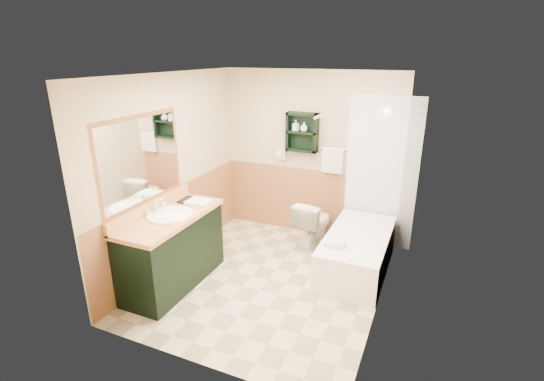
{
  "coord_description": "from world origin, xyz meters",
  "views": [
    {
      "loc": [
        1.69,
        -3.8,
        2.62
      ],
      "look_at": [
        -0.04,
        0.2,
        1.08
      ],
      "focal_mm": 26.0,
      "sensor_mm": 36.0,
      "label": 1
    }
  ],
  "objects_px": {
    "wall_shelf": "(302,132)",
    "soap_bottle_a": "(296,128)",
    "hair_dryer": "(283,154)",
    "toilet": "(314,223)",
    "soap_bottle_b": "(304,128)",
    "vanity_book": "(181,191)",
    "vanity": "(173,250)",
    "bathtub": "(357,252)"
  },
  "relations": [
    {
      "from": "hair_dryer",
      "to": "soap_bottle_b",
      "type": "relative_size",
      "value": 1.83
    },
    {
      "from": "soap_bottle_a",
      "to": "soap_bottle_b",
      "type": "xyz_separation_m",
      "value": [
        0.12,
        0.0,
        0.02
      ]
    },
    {
      "from": "bathtub",
      "to": "soap_bottle_a",
      "type": "distance_m",
      "value": 1.91
    },
    {
      "from": "wall_shelf",
      "to": "vanity",
      "type": "relative_size",
      "value": 0.4
    },
    {
      "from": "bathtub",
      "to": "vanity_book",
      "type": "bearing_deg",
      "value": -161.47
    },
    {
      "from": "toilet",
      "to": "vanity_book",
      "type": "height_order",
      "value": "vanity_book"
    },
    {
      "from": "toilet",
      "to": "soap_bottle_a",
      "type": "distance_m",
      "value": 1.37
    },
    {
      "from": "hair_dryer",
      "to": "soap_bottle_a",
      "type": "relative_size",
      "value": 1.58
    },
    {
      "from": "soap_bottle_b",
      "to": "toilet",
      "type": "bearing_deg",
      "value": -47.16
    },
    {
      "from": "hair_dryer",
      "to": "vanity",
      "type": "distance_m",
      "value": 2.16
    },
    {
      "from": "hair_dryer",
      "to": "vanity",
      "type": "xyz_separation_m",
      "value": [
        -0.59,
        -1.93,
        -0.76
      ]
    },
    {
      "from": "hair_dryer",
      "to": "bathtub",
      "type": "distance_m",
      "value": 1.81
    },
    {
      "from": "toilet",
      "to": "soap_bottle_b",
      "type": "xyz_separation_m",
      "value": [
        -0.29,
        0.31,
        1.28
      ]
    },
    {
      "from": "wall_shelf",
      "to": "soap_bottle_a",
      "type": "relative_size",
      "value": 3.62
    },
    {
      "from": "vanity",
      "to": "vanity_book",
      "type": "distance_m",
      "value": 0.75
    },
    {
      "from": "hair_dryer",
      "to": "toilet",
      "type": "relative_size",
      "value": 0.35
    },
    {
      "from": "vanity_book",
      "to": "soap_bottle_a",
      "type": "distance_m",
      "value": 1.83
    },
    {
      "from": "soap_bottle_b",
      "to": "wall_shelf",
      "type": "bearing_deg",
      "value": 170.3
    },
    {
      "from": "vanity",
      "to": "bathtub",
      "type": "distance_m",
      "value": 2.25
    },
    {
      "from": "bathtub",
      "to": "soap_bottle_b",
      "type": "relative_size",
      "value": 11.41
    },
    {
      "from": "soap_bottle_b",
      "to": "vanity_book",
      "type": "bearing_deg",
      "value": -127.14
    },
    {
      "from": "soap_bottle_a",
      "to": "wall_shelf",
      "type": "bearing_deg",
      "value": 3.04
    },
    {
      "from": "bathtub",
      "to": "toilet",
      "type": "relative_size",
      "value": 2.19
    },
    {
      "from": "toilet",
      "to": "soap_bottle_b",
      "type": "height_order",
      "value": "soap_bottle_b"
    },
    {
      "from": "vanity",
      "to": "bathtub",
      "type": "relative_size",
      "value": 0.92
    },
    {
      "from": "wall_shelf",
      "to": "hair_dryer",
      "type": "xyz_separation_m",
      "value": [
        -0.3,
        0.02,
        -0.35
      ]
    },
    {
      "from": "vanity_book",
      "to": "soap_bottle_b",
      "type": "height_order",
      "value": "soap_bottle_b"
    },
    {
      "from": "toilet",
      "to": "vanity_book",
      "type": "distance_m",
      "value": 1.9
    },
    {
      "from": "vanity",
      "to": "soap_bottle_b",
      "type": "height_order",
      "value": "soap_bottle_b"
    },
    {
      "from": "vanity_book",
      "to": "soap_bottle_b",
      "type": "xyz_separation_m",
      "value": [
        1.09,
        1.44,
        0.62
      ]
    },
    {
      "from": "vanity",
      "to": "soap_bottle_b",
      "type": "distance_m",
      "value": 2.42
    },
    {
      "from": "hair_dryer",
      "to": "toilet",
      "type": "bearing_deg",
      "value": -28.9
    },
    {
      "from": "hair_dryer",
      "to": "soap_bottle_a",
      "type": "height_order",
      "value": "soap_bottle_a"
    },
    {
      "from": "wall_shelf",
      "to": "toilet",
      "type": "distance_m",
      "value": 1.29
    },
    {
      "from": "bathtub",
      "to": "soap_bottle_b",
      "type": "height_order",
      "value": "soap_bottle_b"
    },
    {
      "from": "bathtub",
      "to": "soap_bottle_b",
      "type": "distance_m",
      "value": 1.85
    },
    {
      "from": "wall_shelf",
      "to": "vanity",
      "type": "xyz_separation_m",
      "value": [
        -0.89,
        -1.91,
        -1.11
      ]
    },
    {
      "from": "wall_shelf",
      "to": "hair_dryer",
      "type": "bearing_deg",
      "value": 175.24
    },
    {
      "from": "toilet",
      "to": "soap_bottle_a",
      "type": "bearing_deg",
      "value": -28.09
    },
    {
      "from": "wall_shelf",
      "to": "soap_bottle_a",
      "type": "distance_m",
      "value": 0.11
    },
    {
      "from": "wall_shelf",
      "to": "soap_bottle_b",
      "type": "distance_m",
      "value": 0.07
    },
    {
      "from": "vanity",
      "to": "wall_shelf",
      "type": "bearing_deg",
      "value": 64.88
    }
  ]
}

